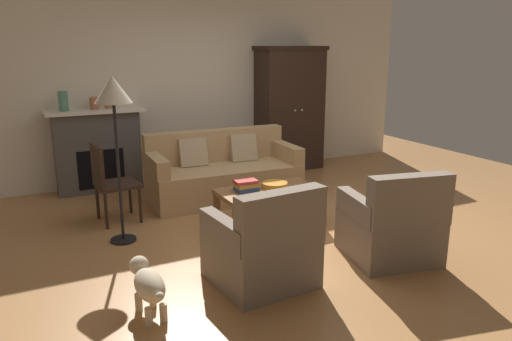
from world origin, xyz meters
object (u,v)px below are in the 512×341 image
object	(u,v)px
couch	(223,174)
armchair_near_left	(263,249)
book_stack	(246,185)
floor_lamp	(113,100)
dog	(148,284)
armchair_near_right	(392,227)
side_chair_wooden	(109,179)
fruit_bowl	(275,185)
mantel_vase_jade	(63,101)
coffee_table	(269,194)
mantel_vase_terracotta	(94,103)
fireplace	(98,150)
mantel_vase_bronze	(108,101)
armoire	(289,109)

from	to	relation	value
couch	armchair_near_left	world-z (taller)	armchair_near_left
book_stack	armchair_near_left	size ratio (longest dim) A/B	0.29
book_stack	floor_lamp	bearing A→B (deg)	170.65
couch	dog	size ratio (longest dim) A/B	3.39
armchair_near_right	side_chair_wooden	distance (m)	3.06
fruit_bowl	mantel_vase_jade	xyz separation A→B (m)	(-1.90, 2.21, 0.79)
coffee_table	mantel_vase_jade	world-z (taller)	mantel_vase_jade
mantel_vase_jade	armchair_near_right	world-z (taller)	mantel_vase_jade
mantel_vase_terracotta	coffee_table	bearing A→B (deg)	-57.29
coffee_table	dog	distance (m)	2.07
side_chair_wooden	fireplace	bearing A→B (deg)	85.48
mantel_vase_bronze	side_chair_wooden	size ratio (longest dim) A/B	0.21
floor_lamp	armchair_near_left	bearing A→B (deg)	-59.52
fireplace	mantel_vase_jade	xyz separation A→B (m)	(-0.38, -0.02, 0.68)
mantel_vase_jade	mantel_vase_terracotta	bearing A→B (deg)	0.00
fireplace	dog	size ratio (longest dim) A/B	2.19
fireplace	dog	world-z (taller)	fireplace
armchair_near_right	dog	bearing A→B (deg)	179.00
couch	mantel_vase_jade	bearing A→B (deg)	148.99
armoire	armchair_near_right	size ratio (longest dim) A/B	2.12
fruit_bowl	floor_lamp	distance (m)	1.92
book_stack	mantel_vase_terracotta	world-z (taller)	mantel_vase_terracotta
couch	coffee_table	size ratio (longest dim) A/B	1.77
book_stack	mantel_vase_jade	bearing A→B (deg)	126.01
coffee_table	floor_lamp	bearing A→B (deg)	169.61
mantel_vase_jade	mantel_vase_terracotta	world-z (taller)	mantel_vase_jade
armchair_near_right	dog	size ratio (longest dim) A/B	1.58
armoire	mantel_vase_jade	world-z (taller)	armoire
fireplace	fruit_bowl	size ratio (longest dim) A/B	4.45
fireplace	fruit_bowl	xyz separation A→B (m)	(1.52, -2.23, -0.12)
coffee_table	mantel_vase_bronze	xyz separation A→B (m)	(-1.25, 2.23, 0.85)
coffee_table	armchair_near_left	xyz separation A→B (m)	(-0.68, -1.18, -0.05)
armoire	coffee_table	world-z (taller)	armoire
mantel_vase_terracotta	mantel_vase_bronze	xyz separation A→B (m)	(0.18, 0.00, 0.01)
coffee_table	side_chair_wooden	distance (m)	1.78
armoire	armchair_near_right	bearing A→B (deg)	-104.61
armchair_near_right	floor_lamp	world-z (taller)	floor_lamp
couch	book_stack	distance (m)	1.13
couch	book_stack	size ratio (longest dim) A/B	7.52
fruit_bowl	armchair_near_left	size ratio (longest dim) A/B	0.32
mantel_vase_terracotta	mantel_vase_bronze	size ratio (longest dim) A/B	0.86
mantel_vase_jade	fruit_bowl	bearing A→B (deg)	-49.34
book_stack	mantel_vase_jade	xyz separation A→B (m)	(-1.57, 2.16, 0.77)
coffee_table	side_chair_wooden	xyz separation A→B (m)	(-1.54, 0.89, 0.15)
fruit_bowl	armchair_near_left	world-z (taller)	armchair_near_left
fruit_bowl	coffee_table	bearing A→B (deg)	-166.87
mantel_vase_terracotta	side_chair_wooden	xyz separation A→B (m)	(-0.11, -1.34, -0.69)
armchair_near_right	dog	world-z (taller)	armchair_near_right
side_chair_wooden	fruit_bowl	bearing A→B (deg)	-28.26
mantel_vase_bronze	floor_lamp	xyz separation A→B (m)	(-0.29, -1.95, 0.23)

